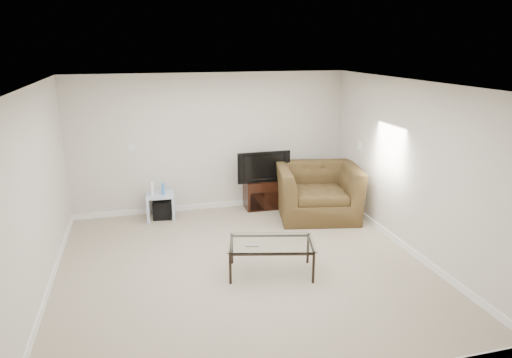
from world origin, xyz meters
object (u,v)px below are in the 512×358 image
object	(u,v)px
television	(262,166)
coffee_table	(271,258)
side_table	(161,206)
subwoofer	(162,209)
tv_stand	(262,194)
recliner	(318,183)

from	to	relation	value
television	coffee_table	bearing A→B (deg)	-103.70
television	side_table	distance (m)	1.97
subwoofer	coffee_table	xyz separation A→B (m)	(1.28, -2.45, 0.06)
tv_stand	recliner	world-z (taller)	recliner
television	subwoofer	distance (m)	1.97
tv_stand	side_table	world-z (taller)	tv_stand
coffee_table	recliner	bearing A→B (deg)	52.38
recliner	coffee_table	distance (m)	2.35
tv_stand	recliner	xyz separation A→B (m)	(0.84, -0.68, 0.35)
television	recliner	world-z (taller)	recliner
recliner	side_table	bearing A→B (deg)	179.13
television	side_table	world-z (taller)	television
coffee_table	television	bearing A→B (deg)	77.07
tv_stand	subwoofer	world-z (taller)	tv_stand
subwoofer	coffee_table	world-z (taller)	coffee_table
subwoofer	recliner	size ratio (longest dim) A/B	0.23
side_table	recliner	world-z (taller)	recliner
tv_stand	side_table	bearing A→B (deg)	-176.64
subwoofer	tv_stand	bearing A→B (deg)	2.07
side_table	tv_stand	bearing A→B (deg)	2.58
television	subwoofer	bearing A→B (deg)	-179.54
side_table	subwoofer	size ratio (longest dim) A/B	1.51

